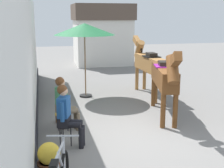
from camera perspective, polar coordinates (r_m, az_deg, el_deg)
The scene contains 10 objects.
ground_plane at distance 9.99m, azimuth -0.17°, elevation -3.55°, with size 40.00×40.00×0.00m, color slate.
pub_facade_wall at distance 7.95m, azimuth -15.79°, elevation 3.10°, with size 0.34×14.00×3.40m.
distant_cottage at distance 17.92m, azimuth -1.84°, elevation 9.50°, with size 3.40×2.60×3.50m.
seated_visitor_near at distance 6.56m, azimuth -8.58°, elevation -5.38°, with size 0.61×0.49×1.39m.
seated_visitor_far at distance 7.42m, azimuth -9.11°, elevation -3.27°, with size 0.61×0.48×1.39m.
saddled_horse_near at distance 8.43m, azimuth 10.00°, elevation 1.30°, with size 1.00×2.94×2.06m.
saddled_horse_far at distance 10.86m, azimuth 7.02°, elevation 3.92°, with size 0.50×3.00×2.06m.
flower_planter_near at distance 5.58m, azimuth -11.85°, elevation -13.79°, with size 0.43×0.43×0.64m.
cafe_parasol at distance 10.43m, azimuth -5.25°, elevation 10.26°, with size 2.10×2.10×2.58m.
satchel_bag at distance 8.20m, azimuth -9.81°, elevation -6.68°, with size 0.28×0.12×0.20m, color brown.
Camera 1 is at (-2.20, -6.34, 2.80)m, focal length 48.10 mm.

